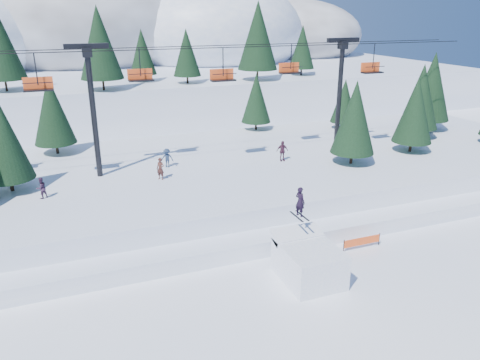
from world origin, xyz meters
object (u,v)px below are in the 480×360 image
object	(u,v)px
jump_kicker	(308,260)
banner_near	(362,241)
banner_far	(362,222)
chairlift	(215,84)

from	to	relation	value
jump_kicker	banner_near	distance (m)	5.57
jump_kicker	banner_far	distance (m)	8.42
banner_near	jump_kicker	bearing A→B (deg)	-159.39
chairlift	banner_far	bearing A→B (deg)	-57.63
banner_far	chairlift	bearing A→B (deg)	122.37
jump_kicker	chairlift	distance (m)	18.07
jump_kicker	banner_far	world-z (taller)	jump_kicker
banner_near	banner_far	xyz separation A→B (m)	(1.88, 2.61, 0.00)
banner_near	banner_far	world-z (taller)	same
banner_near	chairlift	bearing A→B (deg)	111.05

